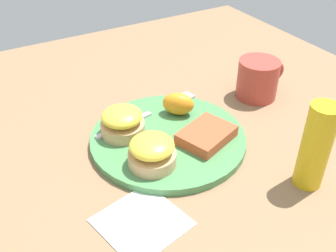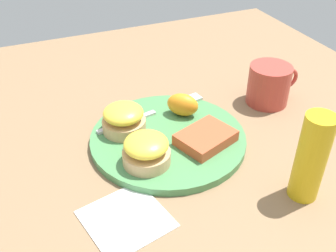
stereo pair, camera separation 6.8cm
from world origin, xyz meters
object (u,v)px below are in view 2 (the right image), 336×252
at_px(sandwich_benedict_left, 124,119).
at_px(cup, 269,84).
at_px(hashbrown_patty, 206,138).
at_px(orange_wedge, 183,105).
at_px(fork, 159,111).
at_px(sandwich_benedict_right, 146,150).
at_px(condiment_bottle, 311,158).

distance_m(sandwich_benedict_left, cup, 0.31).
bearing_deg(sandwich_benedict_left, hashbrown_patty, -37.35).
bearing_deg(hashbrown_patty, cup, 25.18).
distance_m(orange_wedge, cup, 0.19).
height_order(hashbrown_patty, orange_wedge, orange_wedge).
xyz_separation_m(hashbrown_patty, fork, (-0.04, 0.12, -0.01)).
height_order(sandwich_benedict_left, sandwich_benedict_right, same).
height_order(sandwich_benedict_left, condiment_bottle, condiment_bottle).
bearing_deg(cup, sandwich_benedict_left, 179.91).
bearing_deg(sandwich_benedict_right, condiment_bottle, -36.63).
xyz_separation_m(sandwich_benedict_right, fork, (0.07, 0.13, -0.02)).
xyz_separation_m(sandwich_benedict_left, orange_wedge, (0.12, 0.01, -0.00)).
bearing_deg(orange_wedge, condiment_bottle, -71.32).
height_order(sandwich_benedict_right, condiment_bottle, condiment_bottle).
xyz_separation_m(cup, condiment_bottle, (-0.11, -0.24, 0.03)).
bearing_deg(hashbrown_patty, condiment_bottle, -61.42).
bearing_deg(sandwich_benedict_left, condiment_bottle, -50.48).
xyz_separation_m(sandwich_benedict_right, hashbrown_patty, (0.11, 0.01, -0.01)).
height_order(hashbrown_patty, cup, cup).
xyz_separation_m(hashbrown_patty, condiment_bottle, (0.08, -0.16, 0.05)).
height_order(sandwich_benedict_left, hashbrown_patty, sandwich_benedict_left).
height_order(sandwich_benedict_left, fork, sandwich_benedict_left).
xyz_separation_m(hashbrown_patty, orange_wedge, (-0.00, 0.10, 0.01)).
height_order(hashbrown_patty, condiment_bottle, condiment_bottle).
bearing_deg(hashbrown_patty, orange_wedge, 90.01).
relative_size(sandwich_benedict_right, hashbrown_patty, 0.84).
bearing_deg(hashbrown_patty, sandwich_benedict_left, 142.65).
height_order(sandwich_benedict_right, hashbrown_patty, sandwich_benedict_right).
xyz_separation_m(orange_wedge, fork, (-0.04, 0.03, -0.02)).
xyz_separation_m(hashbrown_patty, cup, (0.19, 0.09, 0.02)).
bearing_deg(cup, condiment_bottle, -113.25).
bearing_deg(fork, sandwich_benedict_right, -119.30).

